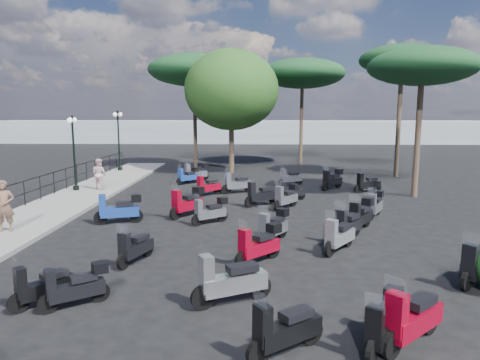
{
  "coord_description": "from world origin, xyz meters",
  "views": [
    {
      "loc": [
        2.01,
        -15.51,
        4.11
      ],
      "look_at": [
        1.4,
        2.94,
        1.2
      ],
      "focal_mm": 32.0,
      "sensor_mm": 36.0,
      "label": 1
    }
  ],
  "objects_px": {
    "scooter_14": "(286,197)",
    "scooter_18": "(259,245)",
    "scooter_0": "(75,287)",
    "scooter_3": "(188,176)",
    "scooter_16": "(383,324)",
    "scooter_23": "(479,265)",
    "scooter_1": "(135,248)",
    "scooter_7": "(187,203)",
    "pine_0": "(302,74)",
    "pine_1": "(402,60)",
    "scooter_24": "(347,226)",
    "scooter_13": "(261,195)",
    "scooter_27": "(332,180)",
    "pine_2": "(194,70)",
    "lamp_post_2": "(119,137)",
    "scooter_10": "(285,330)",
    "scooter_15": "(208,187)",
    "pine_3": "(422,67)",
    "scooter_2": "(119,209)",
    "scooter_5": "(43,287)",
    "scooter_11": "(230,281)",
    "scooter_19": "(361,216)",
    "scooter_12": "(273,227)",
    "scooter_22": "(411,320)",
    "scooter_20": "(291,192)",
    "scooter_8": "(237,184)",
    "scooter_6": "(210,211)",
    "scooter_25": "(375,205)",
    "scooter_26": "(368,184)",
    "pedestrian_far": "(99,174)",
    "scooter_17": "(339,236)",
    "broadleaf_tree": "(231,90)",
    "scooter_9": "(196,173)",
    "woman": "(4,206)",
    "scooter_21": "(290,178)"
  },
  "relations": [
    {
      "from": "scooter_10",
      "to": "scooter_15",
      "type": "height_order",
      "value": "scooter_15"
    },
    {
      "from": "scooter_2",
      "to": "scooter_13",
      "type": "height_order",
      "value": "scooter_2"
    },
    {
      "from": "lamp_post_2",
      "to": "scooter_6",
      "type": "xyz_separation_m",
      "value": [
        7.71,
        -13.69,
        -2.02
      ]
    },
    {
      "from": "scooter_2",
      "to": "scooter_22",
      "type": "height_order",
      "value": "scooter_22"
    },
    {
      "from": "scooter_8",
      "to": "scooter_14",
      "type": "xyz_separation_m",
      "value": [
        2.27,
        -3.53,
        0.02
      ]
    },
    {
      "from": "scooter_20",
      "to": "scooter_6",
      "type": "bearing_deg",
      "value": 113.62
    },
    {
      "from": "scooter_2",
      "to": "scooter_20",
      "type": "relative_size",
      "value": 1.27
    },
    {
      "from": "pine_0",
      "to": "scooter_0",
      "type": "bearing_deg",
      "value": -106.26
    },
    {
      "from": "scooter_6",
      "to": "scooter_25",
      "type": "xyz_separation_m",
      "value": [
        6.42,
        1.15,
        0.03
      ]
    },
    {
      "from": "scooter_5",
      "to": "scooter_18",
      "type": "height_order",
      "value": "scooter_18"
    },
    {
      "from": "scooter_13",
      "to": "pine_0",
      "type": "relative_size",
      "value": 0.19
    },
    {
      "from": "pedestrian_far",
      "to": "broadleaf_tree",
      "type": "xyz_separation_m",
      "value": [
        6.53,
        7.53,
        4.66
      ]
    },
    {
      "from": "scooter_1",
      "to": "scooter_7",
      "type": "height_order",
      "value": "scooter_7"
    },
    {
      "from": "scooter_11",
      "to": "scooter_26",
      "type": "bearing_deg",
      "value": -51.97
    },
    {
      "from": "scooter_5",
      "to": "scooter_24",
      "type": "relative_size",
      "value": 0.82
    },
    {
      "from": "scooter_22",
      "to": "pine_0",
      "type": "xyz_separation_m",
      "value": [
        0.95,
        27.12,
        6.6
      ]
    },
    {
      "from": "pine_1",
      "to": "pine_2",
      "type": "bearing_deg",
      "value": 162.42
    },
    {
      "from": "pine_1",
      "to": "pine_2",
      "type": "relative_size",
      "value": 0.99
    },
    {
      "from": "scooter_0",
      "to": "pine_2",
      "type": "bearing_deg",
      "value": -33.4
    },
    {
      "from": "scooter_3",
      "to": "pine_1",
      "type": "bearing_deg",
      "value": -120.41
    },
    {
      "from": "scooter_16",
      "to": "scooter_23",
      "type": "height_order",
      "value": "scooter_23"
    },
    {
      "from": "lamp_post_2",
      "to": "scooter_18",
      "type": "height_order",
      "value": "lamp_post_2"
    },
    {
      "from": "scooter_17",
      "to": "scooter_22",
      "type": "xyz_separation_m",
      "value": [
        0.25,
        -5.21,
        0.03
      ]
    },
    {
      "from": "scooter_24",
      "to": "pine_0",
      "type": "height_order",
      "value": "pine_0"
    },
    {
      "from": "scooter_18",
      "to": "scooter_19",
      "type": "bearing_deg",
      "value": -91.61
    },
    {
      "from": "scooter_15",
      "to": "scooter_17",
      "type": "height_order",
      "value": "scooter_17"
    },
    {
      "from": "scooter_24",
      "to": "scooter_13",
      "type": "bearing_deg",
      "value": -25.77
    },
    {
      "from": "scooter_20",
      "to": "scooter_27",
      "type": "relative_size",
      "value": 0.98
    },
    {
      "from": "pine_3",
      "to": "scooter_16",
      "type": "bearing_deg",
      "value": -112.03
    },
    {
      "from": "scooter_14",
      "to": "scooter_18",
      "type": "bearing_deg",
      "value": 117.12
    },
    {
      "from": "scooter_0",
      "to": "scooter_3",
      "type": "bearing_deg",
      "value": -34.72
    },
    {
      "from": "scooter_26",
      "to": "scooter_12",
      "type": "bearing_deg",
      "value": 126.36
    },
    {
      "from": "scooter_2",
      "to": "scooter_14",
      "type": "relative_size",
      "value": 1.24
    },
    {
      "from": "scooter_8",
      "to": "scooter_23",
      "type": "height_order",
      "value": "scooter_23"
    },
    {
      "from": "scooter_15",
      "to": "scooter_11",
      "type": "bearing_deg",
      "value": 143.57
    },
    {
      "from": "scooter_9",
      "to": "broadleaf_tree",
      "type": "xyz_separation_m",
      "value": [
        1.95,
        3.88,
        5.09
      ]
    },
    {
      "from": "pedestrian_far",
      "to": "scooter_12",
      "type": "relative_size",
      "value": 1.11
    },
    {
      "from": "woman",
      "to": "scooter_21",
      "type": "height_order",
      "value": "woman"
    },
    {
      "from": "pine_3",
      "to": "scooter_2",
      "type": "bearing_deg",
      "value": -156.58
    },
    {
      "from": "broadleaf_tree",
      "to": "pine_1",
      "type": "bearing_deg",
      "value": -8.23
    },
    {
      "from": "scooter_1",
      "to": "scooter_5",
      "type": "height_order",
      "value": "scooter_1"
    },
    {
      "from": "scooter_2",
      "to": "scooter_7",
      "type": "distance_m",
      "value": 2.66
    },
    {
      "from": "scooter_27",
      "to": "pine_2",
      "type": "height_order",
      "value": "pine_2"
    },
    {
      "from": "scooter_27",
      "to": "scooter_10",
      "type": "bearing_deg",
      "value": 120.19
    },
    {
      "from": "scooter_12",
      "to": "pine_3",
      "type": "bearing_deg",
      "value": -99.32
    },
    {
      "from": "scooter_7",
      "to": "scooter_13",
      "type": "xyz_separation_m",
      "value": [
        2.99,
        2.05,
        -0.06
      ]
    },
    {
      "from": "scooter_27",
      "to": "scooter_16",
      "type": "bearing_deg",
      "value": 126.06
    },
    {
      "from": "scooter_8",
      "to": "scooter_25",
      "type": "distance_m",
      "value": 7.57
    },
    {
      "from": "lamp_post_2",
      "to": "scooter_8",
      "type": "relative_size",
      "value": 2.53
    },
    {
      "from": "pedestrian_far",
      "to": "scooter_2",
      "type": "height_order",
      "value": "pedestrian_far"
    }
  ]
}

